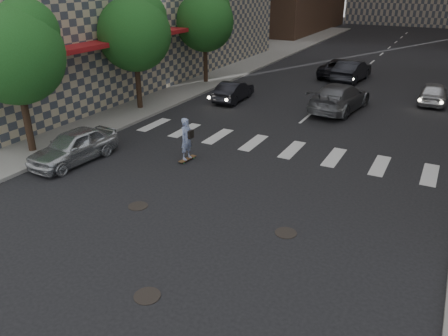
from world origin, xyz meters
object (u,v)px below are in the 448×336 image
object	(u,v)px
traffic_car_d	(434,93)
traffic_car_a	(234,91)
traffic_car_e	(352,71)
tree_a	(17,50)
traffic_car_c	(341,68)
silver_sedan	(74,146)
traffic_car_b	(340,97)
skateboarder	(187,139)
tree_b	(136,31)
tree_c	(206,19)

from	to	relation	value
traffic_car_d	traffic_car_a	bearing A→B (deg)	24.13
traffic_car_d	traffic_car_e	world-z (taller)	traffic_car_e
tree_a	traffic_car_c	world-z (taller)	tree_a
traffic_car_c	silver_sedan	bearing A→B (deg)	80.52
traffic_car_a	traffic_car_e	world-z (taller)	traffic_car_e
traffic_car_e	traffic_car_b	bearing A→B (deg)	103.37
skateboarder	tree_a	bearing A→B (deg)	-153.29
tree_a	silver_sedan	world-z (taller)	tree_a
traffic_car_d	traffic_car_e	size ratio (longest dim) A/B	0.83
tree_b	traffic_car_e	size ratio (longest dim) A/B	1.36
traffic_car_d	traffic_car_e	distance (m)	7.28
tree_b	skateboarder	size ratio (longest dim) A/B	3.35
tree_b	traffic_car_a	bearing A→B (deg)	47.36
traffic_car_a	traffic_car_c	xyz separation A→B (m)	(4.38, 10.45, 0.08)
tree_b	tree_c	world-z (taller)	same
silver_sedan	traffic_car_e	world-z (taller)	traffic_car_e
traffic_car_b	traffic_car_e	world-z (taller)	traffic_car_b
tree_c	traffic_car_d	size ratio (longest dim) A/B	1.63
skateboarder	traffic_car_a	distance (m)	10.35
tree_a	traffic_car_d	size ratio (longest dim) A/B	1.63
tree_b	silver_sedan	bearing A→B (deg)	-72.85
tree_c	traffic_car_a	bearing A→B (deg)	-41.50
traffic_car_d	silver_sedan	bearing A→B (deg)	52.48
tree_a	skateboarder	size ratio (longest dim) A/B	3.35
tree_a	traffic_car_e	bearing A→B (deg)	66.46
tree_c	traffic_car_e	bearing A→B (deg)	31.45
traffic_car_c	traffic_car_e	distance (m)	1.50
tree_b	traffic_car_e	xyz separation A→B (m)	(9.51, 13.81, -3.85)
skateboarder	traffic_car_c	xyz separation A→B (m)	(1.65, 20.43, -0.31)
traffic_car_c	traffic_car_e	bearing A→B (deg)	140.61
traffic_car_b	traffic_car_c	world-z (taller)	traffic_car_b
tree_b	traffic_car_b	size ratio (longest dim) A/B	1.17
traffic_car_a	traffic_car_e	xyz separation A→B (m)	(5.45, 9.41, 0.16)
traffic_car_e	skateboarder	bearing A→B (deg)	87.27
tree_a	traffic_car_d	distance (m)	24.02
traffic_car_a	traffic_car_c	size ratio (longest dim) A/B	0.75
skateboarder	silver_sedan	distance (m)	4.96
traffic_car_a	traffic_car_e	bearing A→B (deg)	-122.81
tree_b	traffic_car_b	xyz separation A→B (m)	(10.70, 5.41, -3.83)
skateboarder	traffic_car_c	bearing A→B (deg)	92.39
tree_c	traffic_car_c	distance (m)	11.56
tree_a	traffic_car_a	size ratio (longest dim) A/B	1.70
skateboarder	silver_sedan	size ratio (longest dim) A/B	0.47
tree_c	silver_sedan	xyz separation A→B (m)	(2.45, -15.95, -3.93)
skateboarder	traffic_car_d	bearing A→B (deg)	67.24
tree_c	silver_sedan	world-z (taller)	tree_c
traffic_car_a	tree_a	bearing A→B (deg)	69.15
tree_b	tree_a	bearing A→B (deg)	-90.00
traffic_car_b	traffic_car_d	size ratio (longest dim) A/B	1.39
tree_c	traffic_car_a	world-z (taller)	tree_c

